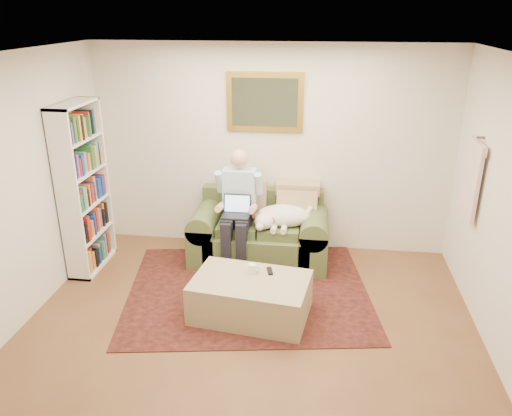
% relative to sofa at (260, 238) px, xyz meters
% --- Properties ---
extents(room_shell, '(4.51, 5.00, 2.61)m').
position_rel_sofa_xyz_m(room_shell, '(0.08, -1.69, 1.01)').
color(room_shell, brown).
rests_on(room_shell, ground).
extents(rug, '(2.96, 2.52, 0.01)m').
position_rel_sofa_xyz_m(rug, '(-0.03, -0.79, -0.28)').
color(rug, black).
rests_on(rug, room_shell).
extents(sofa, '(1.68, 0.85, 1.01)m').
position_rel_sofa_xyz_m(sofa, '(0.00, 0.00, 0.00)').
color(sofa, '#586837').
rests_on(sofa, room_shell).
extents(seated_man, '(0.55, 0.79, 1.41)m').
position_rel_sofa_xyz_m(seated_man, '(-0.25, -0.15, 0.42)').
color(seated_man, '#8CBFD8').
rests_on(seated_man, sofa).
extents(laptop, '(0.33, 0.26, 0.24)m').
position_rel_sofa_xyz_m(laptop, '(-0.25, -0.22, 0.45)').
color(laptop, black).
rests_on(laptop, seated_man).
extents(sleeping_dog, '(0.69, 0.43, 0.26)m').
position_rel_sofa_xyz_m(sleeping_dog, '(0.30, -0.08, 0.35)').
color(sleeping_dog, white).
rests_on(sleeping_dog, sofa).
extents(ottoman, '(1.24, 0.88, 0.42)m').
position_rel_sofa_xyz_m(ottoman, '(0.07, -1.26, -0.08)').
color(ottoman, tan).
rests_on(ottoman, room_shell).
extents(coffee_mug, '(0.08, 0.08, 0.10)m').
position_rel_sofa_xyz_m(coffee_mug, '(0.07, -1.13, 0.18)').
color(coffee_mug, white).
rests_on(coffee_mug, ottoman).
extents(tv_remote, '(0.08, 0.16, 0.02)m').
position_rel_sofa_xyz_m(tv_remote, '(0.24, -1.08, 0.14)').
color(tv_remote, black).
rests_on(tv_remote, ottoman).
extents(bookshelf, '(0.28, 0.80, 2.00)m').
position_rel_sofa_xyz_m(bookshelf, '(-2.02, -0.44, 0.71)').
color(bookshelf, white).
rests_on(bookshelf, room_shell).
extents(wall_mirror, '(0.94, 0.04, 0.72)m').
position_rel_sofa_xyz_m(wall_mirror, '(-0.00, 0.43, 1.61)').
color(wall_mirror, gold).
rests_on(wall_mirror, room_shell).
extents(hanging_shirt, '(0.06, 0.52, 0.90)m').
position_rel_sofa_xyz_m(hanging_shirt, '(2.27, -0.44, 1.06)').
color(hanging_shirt, beige).
rests_on(hanging_shirt, room_shell).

